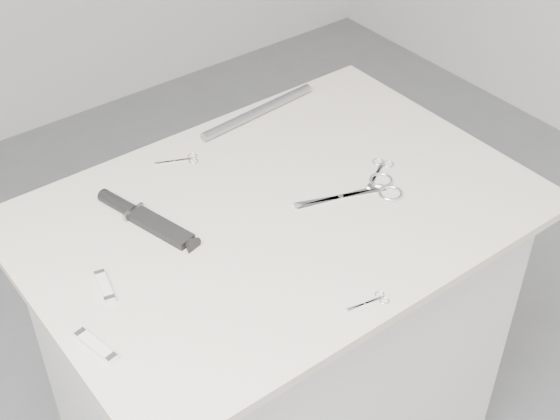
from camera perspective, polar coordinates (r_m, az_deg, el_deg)
plinth at (r=1.88m, az=-0.09°, el=-11.07°), size 0.90×0.60×0.90m
display_board at (r=1.55m, az=-0.11°, el=-0.15°), size 1.00×0.70×0.02m
large_shears at (r=1.60m, az=6.58°, el=1.44°), size 0.22×0.12×0.01m
embroidery_scissors_a at (r=1.66m, az=7.31°, el=3.02°), size 0.11×0.08×0.00m
embroidery_scissors_b at (r=1.69m, az=-7.08°, el=3.66°), size 0.09×0.06×0.00m
tiny_scissors at (r=1.36m, az=6.79°, el=-6.63°), size 0.08×0.04×0.00m
sheathed_knife at (r=1.54m, az=-10.13°, el=-0.44°), size 0.09×0.24×0.03m
pocket_knife_a at (r=1.31m, az=-13.32°, el=-9.66°), size 0.04×0.09×0.01m
pocket_knife_b at (r=1.41m, az=-12.70°, el=-5.48°), size 0.03×0.08×0.01m
metal_rail at (r=1.82m, az=-1.62°, el=7.21°), size 0.32×0.05×0.02m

